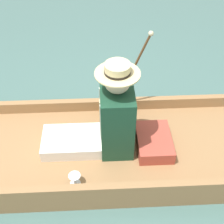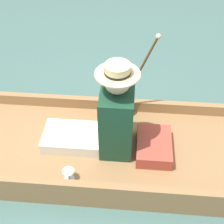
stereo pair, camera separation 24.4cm
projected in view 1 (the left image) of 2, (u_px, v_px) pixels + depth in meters
The scene contains 7 objects.
ground_plane at pixel (91, 158), 2.79m from camera, with size 16.00×16.00×0.00m, color #476B66.
punt_boat at pixel (91, 151), 2.73m from camera, with size 1.03×2.70×0.27m.
seat_cushion at pixel (154, 142), 2.65m from camera, with size 0.41×0.29×0.12m.
seated_person at pixel (107, 120), 2.50m from camera, with size 0.37×0.80×0.83m.
teddy_bear at pixel (112, 99), 2.86m from camera, with size 0.29×0.17×0.42m.
wine_glass at pixel (75, 178), 2.36m from camera, with size 0.09×0.09×0.10m.
walking_cane at pixel (133, 70), 2.67m from camera, with size 0.04×0.35×0.86m.
Camera 1 is at (-1.79, -0.10, 2.19)m, focal length 50.00 mm.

